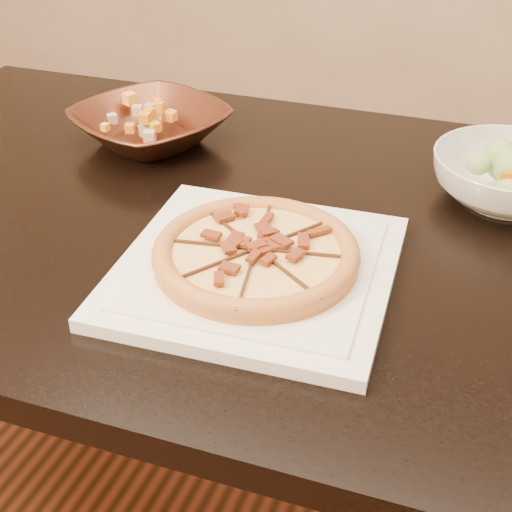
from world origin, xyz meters
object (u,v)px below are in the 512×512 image
object	(u,v)px
plate	(256,269)
salad_bowl	(509,178)
dining_table	(220,268)
bronze_bowl	(151,126)
pizza	(256,253)

from	to	relation	value
plate	salad_bowl	world-z (taller)	salad_bowl
dining_table	bronze_bowl	xyz separation A→B (m)	(-0.20, 0.16, 0.14)
pizza	plate	bearing A→B (deg)	-13.94
plate	pizza	size ratio (longest dim) A/B	1.41
dining_table	pizza	xyz separation A→B (m)	(0.12, -0.14, 0.14)
plate	dining_table	bearing A→B (deg)	129.74
dining_table	pizza	bearing A→B (deg)	-50.27
dining_table	plate	distance (m)	0.22
plate	bronze_bowl	xyz separation A→B (m)	(-0.31, 0.30, 0.02)
plate	bronze_bowl	world-z (taller)	bronze_bowl
dining_table	pizza	size ratio (longest dim) A/B	5.37
plate	bronze_bowl	size ratio (longest dim) A/B	1.48
pizza	salad_bowl	distance (m)	0.42
bronze_bowl	plate	bearing A→B (deg)	-43.95
bronze_bowl	salad_bowl	size ratio (longest dim) A/B	1.08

